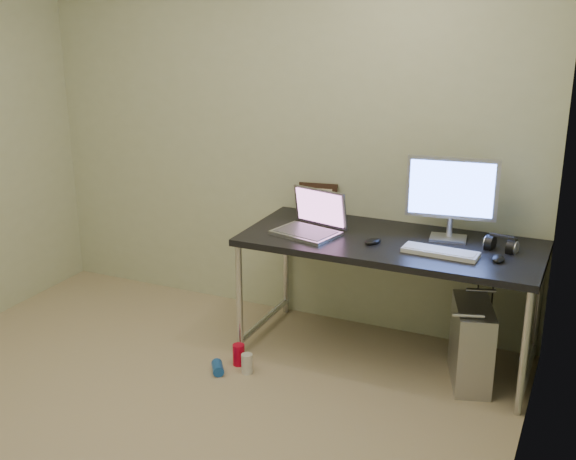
{
  "coord_description": "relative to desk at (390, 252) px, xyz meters",
  "views": [
    {
      "loc": [
        1.97,
        -2.5,
        2.11
      ],
      "look_at": [
        0.38,
        1.02,
        0.85
      ],
      "focal_mm": 45.0,
      "sensor_mm": 36.0,
      "label": 1
    }
  ],
  "objects": [
    {
      "name": "tower_computer",
      "position": [
        0.52,
        -0.09,
        -0.44
      ],
      "size": [
        0.32,
        0.49,
        0.5
      ],
      "rotation": [
        0.0,
        0.0,
        0.3
      ],
      "color": "#A1A2A6",
      "rests_on": "ground"
    },
    {
      "name": "can_white",
      "position": [
        -0.68,
        -0.54,
        -0.62
      ],
      "size": [
        0.08,
        0.08,
        0.12
      ],
      "primitive_type": "cylinder",
      "rotation": [
        0.0,
        0.0,
        0.24
      ],
      "color": "silver",
      "rests_on": "ground"
    },
    {
      "name": "mouse_left",
      "position": [
        -0.08,
        -0.09,
        0.09
      ],
      "size": [
        0.11,
        0.14,
        0.04
      ],
      "primitive_type": "ellipsoid",
      "rotation": [
        0.0,
        0.0,
        -0.33
      ],
      "color": "black",
      "rests_on": "desk"
    },
    {
      "name": "wall_right",
      "position": [
        0.87,
        -1.37,
        0.57
      ],
      "size": [
        0.02,
        3.5,
        2.5
      ],
      "primitive_type": "cube",
      "color": "beige",
      "rests_on": "ground"
    },
    {
      "name": "can_blue",
      "position": [
        -0.84,
        -0.61,
        -0.65
      ],
      "size": [
        0.12,
        0.13,
        0.06
      ],
      "primitive_type": "cylinder",
      "rotation": [
        1.57,
        0.0,
        0.61
      ],
      "color": "blue",
      "rests_on": "ground"
    },
    {
      "name": "floor",
      "position": [
        -0.88,
        -1.37,
        -0.68
      ],
      "size": [
        3.5,
        3.5,
        0.0
      ],
      "primitive_type": "plane",
      "color": "tan",
      "rests_on": "ground"
    },
    {
      "name": "desk",
      "position": [
        0.0,
        0.0,
        0.0
      ],
      "size": [
        1.73,
        0.76,
        0.75
      ],
      "color": "black",
      "rests_on": "ground"
    },
    {
      "name": "headphones",
      "position": [
        0.61,
        0.08,
        0.1
      ],
      "size": [
        0.18,
        0.11,
        0.11
      ],
      "rotation": [
        0.0,
        0.0,
        -0.19
      ],
      "color": "black",
      "rests_on": "desk"
    },
    {
      "name": "wall_back",
      "position": [
        -0.88,
        0.38,
        0.57
      ],
      "size": [
        3.5,
        0.02,
        2.5
      ],
      "primitive_type": "cube",
      "color": "beige",
      "rests_on": "ground"
    },
    {
      "name": "mouse_right",
      "position": [
        0.62,
        -0.09,
        0.09
      ],
      "size": [
        0.08,
        0.12,
        0.04
      ],
      "primitive_type": "ellipsoid",
      "rotation": [
        0.0,
        0.0,
        0.1
      ],
      "color": "black",
      "rests_on": "desk"
    },
    {
      "name": "picture_frame",
      "position": [
        -0.59,
        0.32,
        0.17
      ],
      "size": [
        0.26,
        0.11,
        0.2
      ],
      "primitive_type": "cube",
      "rotation": [
        -0.21,
        0.0,
        0.17
      ],
      "color": "black",
      "rests_on": "desk"
    },
    {
      "name": "webcam",
      "position": [
        -0.43,
        0.26,
        0.15
      ],
      "size": [
        0.04,
        0.04,
        0.11
      ],
      "rotation": [
        0.0,
        0.0,
        0.27
      ],
      "color": "silver",
      "rests_on": "desk"
    },
    {
      "name": "can_red",
      "position": [
        -0.77,
        -0.47,
        -0.61
      ],
      "size": [
        0.1,
        0.1,
        0.13
      ],
      "primitive_type": "cylinder",
      "rotation": [
        0.0,
        0.0,
        -0.48
      ],
      "color": "red",
      "rests_on": "ground"
    },
    {
      "name": "laptop",
      "position": [
        -0.48,
        -0.05,
        0.13
      ],
      "size": [
        0.43,
        0.38,
        0.25
      ],
      "rotation": [
        0.0,
        0.0,
        -0.24
      ],
      "color": "silver",
      "rests_on": "desk"
    },
    {
      "name": "cable_b",
      "position": [
        0.56,
        0.31,
        -0.3
      ],
      "size": [
        0.02,
        0.11,
        0.71
      ],
      "primitive_type": "cylinder",
      "rotation": [
        0.14,
        0.0,
        0.09
      ],
      "color": "black",
      "rests_on": "ground"
    },
    {
      "name": "monitor",
      "position": [
        0.3,
        0.16,
        0.36
      ],
      "size": [
        0.52,
        0.18,
        0.49
      ],
      "rotation": [
        0.0,
        0.0,
        0.14
      ],
      "color": "silver",
      "rests_on": "desk"
    },
    {
      "name": "cable_a",
      "position": [
        0.47,
        0.33,
        -0.28
      ],
      "size": [
        0.01,
        0.16,
        0.69
      ],
      "primitive_type": "cylinder",
      "rotation": [
        0.21,
        0.0,
        0.0
      ],
      "color": "black",
      "rests_on": "ground"
    },
    {
      "name": "keyboard",
      "position": [
        0.32,
        -0.12,
        0.09
      ],
      "size": [
        0.42,
        0.16,
        0.03
      ],
      "primitive_type": "cube",
      "rotation": [
        0.0,
        0.0,
        -0.05
      ],
      "color": "silver",
      "rests_on": "desk"
    }
  ]
}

